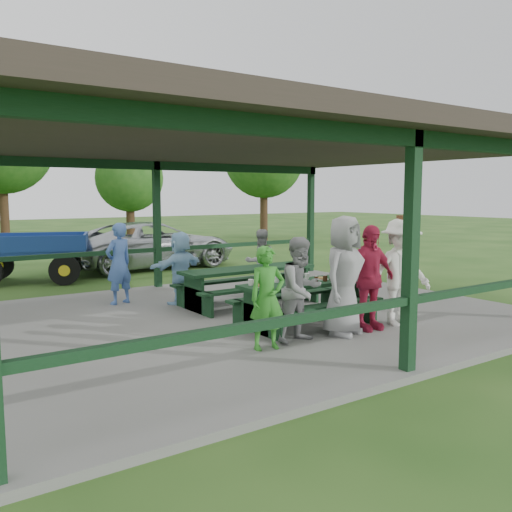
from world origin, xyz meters
TOP-DOWN VIEW (x-y plane):
  - ground at (0.00, 0.00)m, footprint 90.00×90.00m
  - concrete_slab at (0.00, 0.00)m, footprint 10.00×8.00m
  - pavilion_structure at (0.00, 0.00)m, footprint 10.60×8.60m
  - picnic_table_near at (0.46, -1.20)m, footprint 2.36×1.39m
  - picnic_table_far at (0.63, 0.80)m, footprint 2.85×1.39m
  - table_setting at (0.43, -1.16)m, footprint 2.20×0.45m
  - contestant_green at (-0.92, -2.02)m, footprint 0.60×0.45m
  - contestant_grey_left at (-0.26, -1.98)m, footprint 0.83×0.67m
  - contestant_grey_mid at (0.55, -2.04)m, footprint 1.07×0.87m
  - contestant_red at (1.11, -2.05)m, footprint 1.05×0.50m
  - contestant_white_fedora at (1.79, -2.12)m, footprint 1.29×0.91m
  - spectator_lblue at (-0.46, 1.67)m, footprint 1.44×0.88m
  - spectator_blue at (-1.51, 2.33)m, footprint 0.70×0.56m
  - spectator_grey at (1.49, 1.60)m, footprint 0.81×0.69m
  - pickup_truck at (1.61, 7.70)m, footprint 5.40×2.69m
  - farm_trailer at (-2.25, 6.92)m, footprint 3.94×2.50m
  - tree_left at (-1.30, 15.98)m, footprint 4.14×4.14m
  - tree_mid at (3.23, 13.73)m, footprint 2.82×2.82m
  - tree_right at (9.76, 13.13)m, footprint 3.79×3.79m
  - tree_far_right at (11.36, 15.45)m, footprint 4.29×4.29m

SIDE VIEW (x-z plane):
  - ground at x=0.00m, z-range 0.00..0.00m
  - concrete_slab at x=0.00m, z-range 0.00..0.10m
  - picnic_table_near at x=0.46m, z-range 0.19..0.94m
  - picnic_table_far at x=0.63m, z-range 0.21..0.96m
  - farm_trailer at x=-2.25m, z-range -0.01..1.37m
  - pickup_truck at x=1.61m, z-range 0.00..1.47m
  - spectator_grey at x=1.49m, z-range 0.10..1.56m
  - spectator_lblue at x=-0.46m, z-range 0.10..1.58m
  - contestant_green at x=-0.92m, z-range 0.10..1.60m
  - table_setting at x=0.43m, z-range 0.83..0.93m
  - contestant_grey_left at x=-0.26m, z-range 0.10..1.70m
  - spectator_blue at x=-1.51m, z-range 0.10..1.76m
  - contestant_red at x=1.11m, z-range 0.10..1.84m
  - contestant_white_fedora at x=1.79m, z-range 0.08..1.95m
  - contestant_grey_mid at x=0.55m, z-range 0.10..2.00m
  - tree_mid at x=3.23m, z-range 0.77..5.18m
  - pavilion_structure at x=0.00m, z-range 1.55..4.79m
  - tree_right at x=9.76m, z-range 1.05..6.98m
  - tree_left at x=-1.30m, z-range 1.15..7.61m
  - tree_far_right at x=11.36m, z-range 1.19..7.90m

